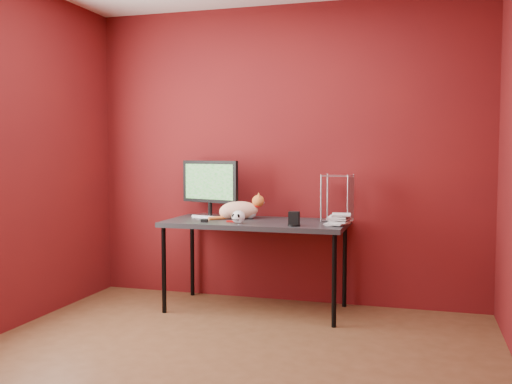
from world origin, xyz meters
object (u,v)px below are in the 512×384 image
(skull_mug, at_px, (238,217))
(speaker, at_px, (294,219))
(desk, at_px, (256,227))
(book_stack, at_px, (331,162))
(monitor, at_px, (210,186))
(cat, at_px, (240,210))

(skull_mug, relative_size, speaker, 0.99)
(desk, height_order, speaker, speaker)
(book_stack, bearing_deg, desk, 174.77)
(desk, distance_m, monitor, 0.59)
(monitor, distance_m, skull_mug, 0.59)
(desk, height_order, book_stack, book_stack)
(cat, bearing_deg, speaker, -50.64)
(cat, height_order, book_stack, book_stack)
(skull_mug, xyz_separation_m, speaker, (0.46, -0.02, -0.00))
(desk, distance_m, speaker, 0.46)
(desk, xyz_separation_m, cat, (-0.17, 0.09, 0.13))
(cat, xyz_separation_m, speaker, (0.55, -0.33, -0.03))
(book_stack, bearing_deg, monitor, 168.72)
(monitor, bearing_deg, desk, -3.09)
(speaker, bearing_deg, skull_mug, 175.06)
(cat, relative_size, speaker, 3.85)
(desk, height_order, cat, cat)
(book_stack, bearing_deg, speaker, -144.54)
(speaker, xyz_separation_m, book_stack, (0.25, 0.18, 0.44))
(cat, bearing_deg, desk, -47.83)
(speaker, relative_size, book_stack, 0.11)
(skull_mug, bearing_deg, desk, 78.96)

